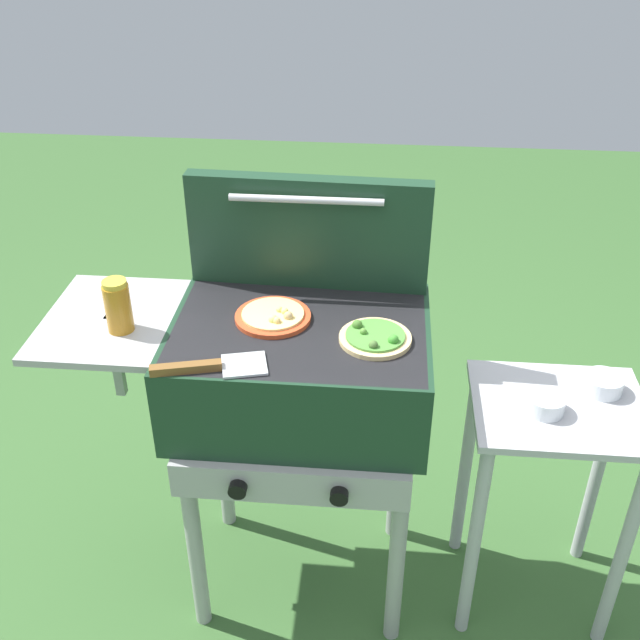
% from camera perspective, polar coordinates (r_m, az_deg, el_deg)
% --- Properties ---
extents(ground_plane, '(8.00, 8.00, 0.00)m').
position_cam_1_polar(ground_plane, '(2.45, -1.23, -18.48)').
color(ground_plane, '#38602D').
extents(grill, '(0.96, 0.53, 0.90)m').
position_cam_1_polar(grill, '(1.93, -1.91, -4.11)').
color(grill, '#193823').
rests_on(grill, ground_plane).
extents(grill_lid_open, '(0.63, 0.09, 0.30)m').
position_cam_1_polar(grill_lid_open, '(1.96, -0.89, 6.65)').
color(grill_lid_open, '#193823').
rests_on(grill_lid_open, grill).
extents(pizza_veggie, '(0.17, 0.17, 0.03)m').
position_cam_1_polar(pizza_veggie, '(1.79, 4.18, -1.32)').
color(pizza_veggie, '#E0C17F').
rests_on(pizza_veggie, grill).
extents(pizza_cheese, '(0.19, 0.19, 0.03)m').
position_cam_1_polar(pizza_cheese, '(1.87, -3.53, 0.29)').
color(pizza_cheese, '#C64723').
rests_on(pizza_cheese, grill).
extents(sauce_jar, '(0.06, 0.06, 0.13)m').
position_cam_1_polar(sauce_jar, '(1.86, -15.01, 1.03)').
color(sauce_jar, '#B77A1E').
rests_on(sauce_jar, grill).
extents(spatula, '(0.27, 0.12, 0.02)m').
position_cam_1_polar(spatula, '(1.71, -8.30, -3.50)').
color(spatula, '#B7BABF').
rests_on(spatula, grill).
extents(prep_table, '(0.44, 0.36, 0.70)m').
position_cam_1_polar(prep_table, '(2.13, 16.85, -10.27)').
color(prep_table, '#B2B2B7').
rests_on(prep_table, ground_plane).
extents(topping_bowl_near, '(0.09, 0.09, 0.04)m').
position_cam_1_polar(topping_bowl_near, '(1.96, 16.67, -6.15)').
color(topping_bowl_near, silver).
rests_on(topping_bowl_near, prep_table).
extents(topping_bowl_far, '(0.10, 0.10, 0.04)m').
position_cam_1_polar(topping_bowl_far, '(2.08, 20.60, -4.58)').
color(topping_bowl_far, silver).
rests_on(topping_bowl_far, prep_table).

